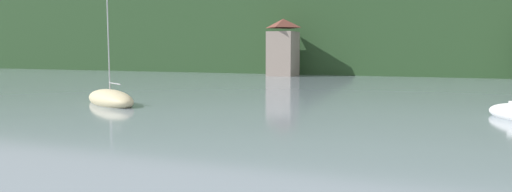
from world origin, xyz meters
TOP-DOWN VIEW (x-y plane):
  - wooded_hillside at (5.97, 153.23)m, footprint 352.00×76.33m
  - shore_building_west at (-20.47, 104.84)m, footprint 5.06×5.89m
  - sailboat_far_6 at (-19.33, 55.49)m, footprint 8.46×6.39m

SIDE VIEW (x-z plane):
  - sailboat_far_6 at x=-19.33m, z-range -4.37..5.19m
  - shore_building_west at x=-20.47m, z-range -0.16..10.52m
  - wooded_hillside at x=5.97m, z-range -11.20..28.50m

